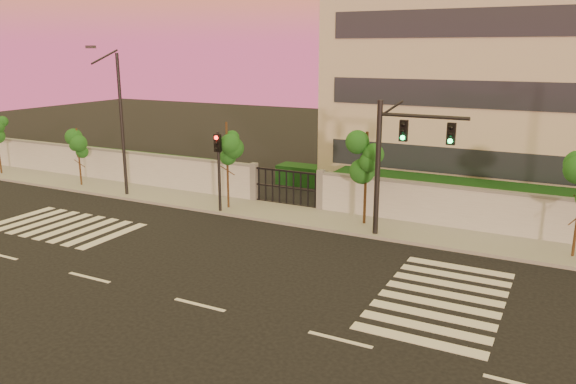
# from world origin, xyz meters

# --- Properties ---
(ground) EXTENTS (120.00, 120.00, 0.00)m
(ground) POSITION_xyz_m (0.00, 0.00, 0.00)
(ground) COLOR black
(ground) RESTS_ON ground
(sidewalk) EXTENTS (60.00, 3.00, 0.15)m
(sidewalk) POSITION_xyz_m (0.00, 10.50, 0.07)
(sidewalk) COLOR gray
(sidewalk) RESTS_ON ground
(perimeter_wall) EXTENTS (60.00, 0.36, 2.20)m
(perimeter_wall) POSITION_xyz_m (0.10, 12.00, 1.07)
(perimeter_wall) COLOR #ABAEB3
(perimeter_wall) RESTS_ON ground
(hedge_row) EXTENTS (41.00, 4.25, 1.80)m
(hedge_row) POSITION_xyz_m (1.17, 14.74, 0.82)
(hedge_row) COLOR black
(hedge_row) RESTS_ON ground
(institutional_building) EXTENTS (24.40, 12.40, 12.25)m
(institutional_building) POSITION_xyz_m (9.00, 21.99, 6.16)
(institutional_building) COLOR beige
(institutional_building) RESTS_ON ground
(road_markings) EXTENTS (57.00, 7.62, 0.02)m
(road_markings) POSITION_xyz_m (-1.58, 3.76, 0.01)
(road_markings) COLOR silver
(road_markings) RESTS_ON ground
(street_tree_b) EXTENTS (1.30, 1.03, 3.64)m
(street_tree_b) POSITION_xyz_m (-16.20, 10.13, 2.68)
(street_tree_b) COLOR #382314
(street_tree_b) RESTS_ON ground
(street_tree_c) EXTENTS (1.41, 1.12, 4.64)m
(street_tree_c) POSITION_xyz_m (-5.38, 10.02, 3.42)
(street_tree_c) COLOR #382314
(street_tree_c) RESTS_ON ground
(street_tree_d) EXTENTS (1.61, 1.28, 4.55)m
(street_tree_d) POSITION_xyz_m (1.93, 10.65, 3.35)
(street_tree_d) COLOR #382314
(street_tree_d) RESTS_ON ground
(traffic_signal_main) EXTENTS (3.87, 0.38, 6.12)m
(traffic_signal_main) POSITION_xyz_m (3.64, 9.39, 3.87)
(traffic_signal_main) COLOR black
(traffic_signal_main) RESTS_ON ground
(traffic_signal_secondary) EXTENTS (0.33, 0.33, 4.24)m
(traffic_signal_secondary) POSITION_xyz_m (-5.43, 9.24, 2.69)
(traffic_signal_secondary) COLOR black
(traffic_signal_secondary) RESTS_ON ground
(streetlight_west) EXTENTS (0.50, 2.02, 8.41)m
(streetlight_west) POSITION_xyz_m (-12.14, 9.50, 4.54)
(streetlight_west) COLOR black
(streetlight_west) RESTS_ON ground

